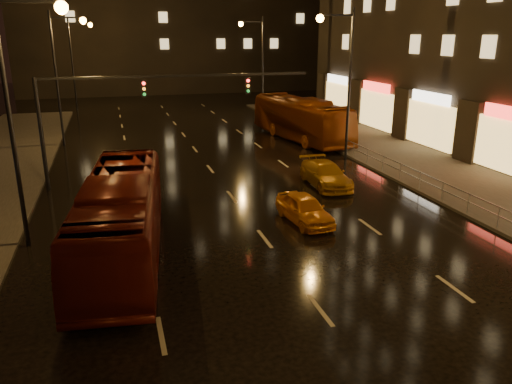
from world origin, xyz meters
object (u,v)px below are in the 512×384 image
bus_curb (301,119)px  taxi_far (326,174)px  bus_red (122,216)px  taxi_near (304,209)px

bus_curb → taxi_far: bearing=-112.5°
bus_red → taxi_far: bearing=36.2°
bus_red → taxi_near: bus_red is taller
bus_red → taxi_near: (8.16, 1.38, -0.96)m
bus_red → bus_curb: size_ratio=0.95×
bus_red → bus_curb: (14.81, 19.24, 0.09)m
bus_red → taxi_near: 8.34m
bus_curb → taxi_near: bus_curb is taller
bus_curb → bus_red: bearing=-135.4°
bus_red → taxi_far: 13.23m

